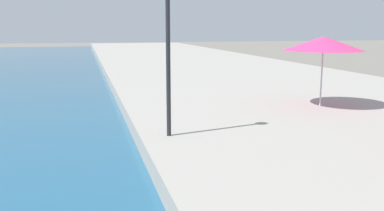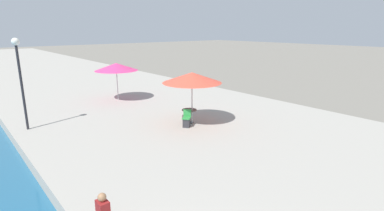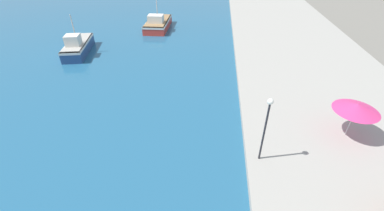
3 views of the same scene
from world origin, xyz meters
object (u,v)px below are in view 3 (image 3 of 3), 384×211
object	(u,v)px
fishing_boat_near	(78,46)
fishing_boat_mid	(158,23)
cafe_umbrella_white	(357,107)
lamppost	(267,120)

from	to	relation	value
fishing_boat_near	fishing_boat_mid	bearing A→B (deg)	42.25
fishing_boat_mid	cafe_umbrella_white	bearing A→B (deg)	-52.87
fishing_boat_near	fishing_boat_mid	world-z (taller)	fishing_boat_near
lamppost	cafe_umbrella_white	bearing A→B (deg)	24.77
fishing_boat_near	lamppost	bearing A→B (deg)	-51.03
fishing_boat_mid	lamppost	distance (m)	30.18
cafe_umbrella_white	lamppost	distance (m)	7.16
fishing_boat_near	fishing_boat_mid	size ratio (longest dim) A/B	0.98
cafe_umbrella_white	lamppost	size ratio (longest dim) A/B	0.65
cafe_umbrella_white	fishing_boat_mid	bearing A→B (deg)	127.68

